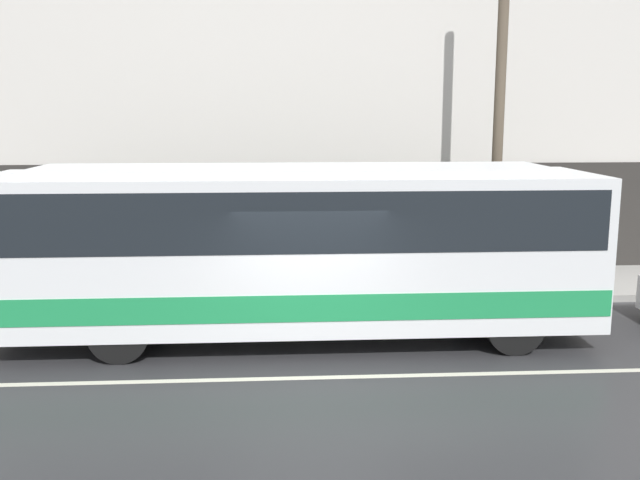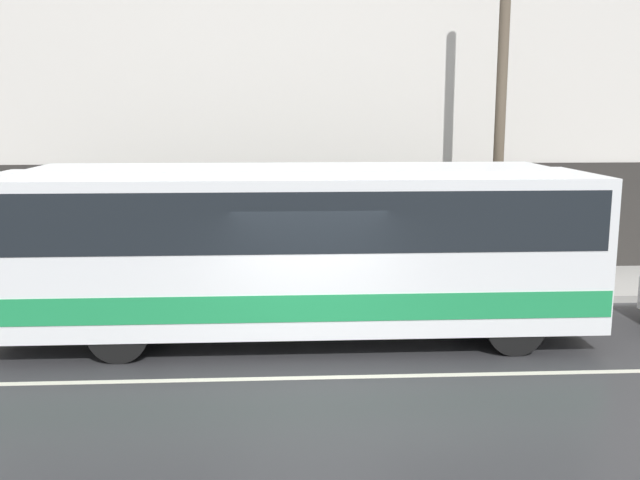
# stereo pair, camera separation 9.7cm
# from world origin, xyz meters

# --- Properties ---
(ground_plane) EXTENTS (60.00, 60.00, 0.00)m
(ground_plane) POSITION_xyz_m (0.00, 0.00, 0.00)
(ground_plane) COLOR #2D2D30
(sidewalk) EXTENTS (60.00, 3.00, 0.15)m
(sidewalk) POSITION_xyz_m (0.00, 5.50, 0.08)
(sidewalk) COLOR #A09E99
(sidewalk) RESTS_ON ground_plane
(building_facade) EXTENTS (60.00, 0.35, 11.79)m
(building_facade) POSITION_xyz_m (0.00, 7.14, 5.69)
(building_facade) COLOR silver
(building_facade) RESTS_ON ground_plane
(lane_stripe) EXTENTS (54.00, 0.14, 0.01)m
(lane_stripe) POSITION_xyz_m (0.00, 0.00, 0.00)
(lane_stripe) COLOR beige
(lane_stripe) RESTS_ON ground_plane
(transit_bus) EXTENTS (10.61, 2.58, 3.11)m
(transit_bus) POSITION_xyz_m (-0.23, 2.03, 1.75)
(transit_bus) COLOR white
(transit_bus) RESTS_ON ground_plane
(utility_pole_near) EXTENTS (0.23, 0.23, 8.04)m
(utility_pole_near) POSITION_xyz_m (4.22, 4.68, 4.17)
(utility_pole_near) COLOR brown
(utility_pole_near) RESTS_ON sidewalk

